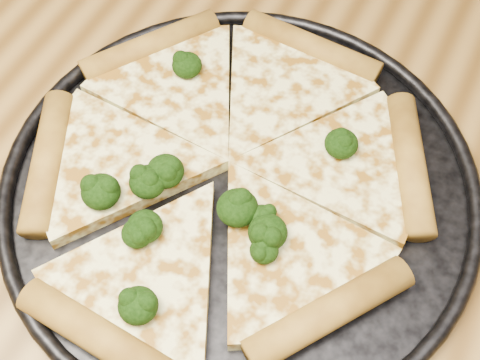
% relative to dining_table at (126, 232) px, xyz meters
% --- Properties ---
extents(dining_table, '(1.20, 0.90, 0.75)m').
position_rel_dining_table_xyz_m(dining_table, '(0.00, 0.00, 0.00)').
color(dining_table, olive).
rests_on(dining_table, ground).
extents(pizza_pan, '(0.38, 0.38, 0.02)m').
position_rel_dining_table_xyz_m(pizza_pan, '(0.10, 0.04, 0.10)').
color(pizza_pan, black).
rests_on(pizza_pan, dining_table).
extents(pizza, '(0.34, 0.34, 0.02)m').
position_rel_dining_table_xyz_m(pizza, '(0.08, 0.04, 0.11)').
color(pizza, '#EDE591').
rests_on(pizza, pizza_pan).
extents(broccoli_florets, '(0.17, 0.23, 0.02)m').
position_rel_dining_table_xyz_m(broccoli_florets, '(0.08, 0.00, 0.12)').
color(broccoli_florets, black).
rests_on(broccoli_florets, pizza).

